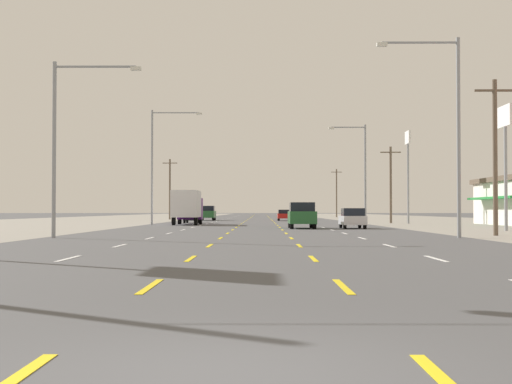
# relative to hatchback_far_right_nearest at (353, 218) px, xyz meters

# --- Properties ---
(ground_plane) EXTENTS (572.00, 572.00, 0.00)m
(ground_plane) POSITION_rel_hatchback_far_right_nearest_xyz_m (-7.19, 17.35, -0.78)
(ground_plane) COLOR #4C4C4F
(lot_apron_left) EXTENTS (28.00, 440.00, 0.01)m
(lot_apron_left) POSITION_rel_hatchback_far_right_nearest_xyz_m (-31.94, 17.35, -0.78)
(lot_apron_left) COLOR gray
(lot_apron_left) RESTS_ON ground
(lot_apron_right) EXTENTS (28.00, 440.00, 0.01)m
(lot_apron_right) POSITION_rel_hatchback_far_right_nearest_xyz_m (17.56, 17.35, -0.78)
(lot_apron_right) COLOR gray
(lot_apron_right) RESTS_ON ground
(lane_markings) EXTENTS (10.64, 227.60, 0.01)m
(lane_markings) POSITION_rel_hatchback_far_right_nearest_xyz_m (-7.19, 55.85, -0.78)
(lane_markings) COLOR white
(lane_markings) RESTS_ON ground
(signal_span_wire) EXTENTS (25.78, 0.53, 9.37)m
(signal_span_wire) POSITION_rel_hatchback_far_right_nearest_xyz_m (-7.00, -38.03, 4.63)
(signal_span_wire) COLOR brown
(signal_span_wire) RESTS_ON ground
(hatchback_far_right_nearest) EXTENTS (1.72, 3.90, 1.54)m
(hatchback_far_right_nearest) POSITION_rel_hatchback_far_right_nearest_xyz_m (0.00, 0.00, 0.00)
(hatchback_far_right_nearest) COLOR silver
(hatchback_far_right_nearest) RESTS_ON ground
(suv_inner_right_near) EXTENTS (1.98, 4.90, 1.98)m
(suv_inner_right_near) POSITION_rel_hatchback_far_right_nearest_xyz_m (-3.83, 0.27, 0.24)
(suv_inner_right_near) COLOR #235B2D
(suv_inner_right_near) RESTS_ON ground
(box_truck_far_left_mid) EXTENTS (2.40, 7.20, 3.23)m
(box_truck_far_left_mid) POSITION_rel_hatchback_far_right_nearest_xyz_m (-14.00, 13.97, 1.05)
(box_truck_far_left_mid) COLOR #4C196B
(box_truck_far_left_mid) RESTS_ON ground
(hatchback_far_left_midfar) EXTENTS (1.72, 3.90, 1.54)m
(hatchback_far_left_midfar) POSITION_rel_hatchback_far_right_nearest_xyz_m (-14.35, 23.08, 0.00)
(hatchback_far_left_midfar) COLOR black
(hatchback_far_left_midfar) RESTS_ON ground
(sedan_inner_right_far) EXTENTS (1.80, 4.50, 1.46)m
(sedan_inner_right_far) POSITION_rel_hatchback_far_right_nearest_xyz_m (-3.86, 40.69, -0.03)
(sedan_inner_right_far) COLOR red
(sedan_inner_right_far) RESTS_ON ground
(suv_far_left_farther) EXTENTS (1.98, 4.90, 1.98)m
(suv_far_left_farther) POSITION_rel_hatchback_far_right_nearest_xyz_m (-14.20, 43.08, 0.24)
(suv_far_left_farther) COLOR #235B2D
(suv_far_left_farther) RESTS_ON ground
(pole_sign_right_row_1) EXTENTS (0.24, 2.47, 8.42)m
(pole_sign_right_row_1) POSITION_rel_hatchback_far_right_nearest_xyz_m (9.45, -6.44, 5.72)
(pole_sign_right_row_1) COLOR gray
(pole_sign_right_row_1) RESTS_ON ground
(pole_sign_right_row_2) EXTENTS (0.24, 2.05, 9.68)m
(pole_sign_right_row_2) POSITION_rel_hatchback_far_right_nearest_xyz_m (8.43, 20.63, 6.39)
(pole_sign_right_row_2) COLOR gray
(pole_sign_right_row_2) RESTS_ON ground
(streetlight_left_row_0) EXTENTS (4.46, 0.26, 8.87)m
(streetlight_left_row_0) POSITION_rel_hatchback_far_right_nearest_xyz_m (-16.84, -18.70, 4.44)
(streetlight_left_row_0) COLOR gray
(streetlight_left_row_0) RESTS_ON ground
(streetlight_right_row_0) EXTENTS (4.17, 0.26, 10.07)m
(streetlight_right_row_0) POSITION_rel_hatchback_far_right_nearest_xyz_m (2.55, -18.70, 5.03)
(streetlight_right_row_0) COLOR gray
(streetlight_right_row_0) RESTS_ON ground
(streetlight_left_row_1) EXTENTS (4.86, 0.26, 10.94)m
(streetlight_left_row_1) POSITION_rel_hatchback_far_right_nearest_xyz_m (-16.86, 13.69, 5.57)
(streetlight_left_row_1) COLOR gray
(streetlight_left_row_1) RESTS_ON ground
(streetlight_right_row_1) EXTENTS (3.57, 0.26, 9.54)m
(streetlight_right_row_1) POSITION_rel_hatchback_far_right_nearest_xyz_m (2.62, 13.69, 4.68)
(streetlight_right_row_1) COLOR gray
(streetlight_right_row_1) RESTS_ON ground
(utility_pole_right_row_0) EXTENTS (2.20, 0.26, 8.55)m
(utility_pole_right_row_0) POSITION_rel_hatchback_far_right_nearest_xyz_m (5.86, -15.36, 3.68)
(utility_pole_right_row_0) COLOR brown
(utility_pole_right_row_0) RESTS_ON ground
(utility_pole_right_row_1) EXTENTS (2.20, 0.26, 8.21)m
(utility_pole_right_row_1) POSITION_rel_hatchback_far_right_nearest_xyz_m (6.95, 22.52, 3.51)
(utility_pole_right_row_1) COLOR brown
(utility_pole_right_row_1) RESTS_ON ground
(utility_pole_left_row_2) EXTENTS (2.20, 0.26, 9.08)m
(utility_pole_left_row_2) POSITION_rel_hatchback_far_right_nearest_xyz_m (-20.67, 53.26, 3.95)
(utility_pole_left_row_2) COLOR brown
(utility_pole_left_row_2) RESTS_ON ground
(utility_pole_right_row_3) EXTENTS (2.20, 0.26, 9.69)m
(utility_pole_right_row_3) POSITION_rel_hatchback_far_right_nearest_xyz_m (8.25, 90.60, 4.26)
(utility_pole_right_row_3) COLOR brown
(utility_pole_right_row_3) RESTS_ON ground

